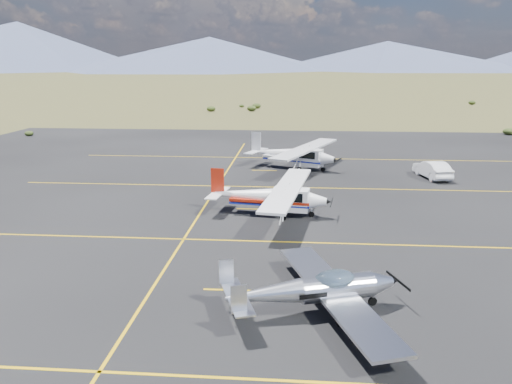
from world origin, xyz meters
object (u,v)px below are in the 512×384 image
(aircraft_plain, at_px, (293,154))
(sedan, at_px, (432,169))
(aircraft_cessna, at_px, (270,195))
(aircraft_low_wing, at_px, (317,290))

(aircraft_plain, distance_m, sedan, 10.88)
(aircraft_cessna, relative_size, aircraft_plain, 0.95)
(aircraft_low_wing, height_order, aircraft_cessna, aircraft_cessna)
(aircraft_plain, bearing_deg, sedan, 8.91)
(aircraft_low_wing, relative_size, sedan, 2.12)
(sedan, bearing_deg, aircraft_low_wing, 54.57)
(sedan, bearing_deg, aircraft_cessna, 29.47)
(aircraft_low_wing, relative_size, aircraft_plain, 0.79)
(sedan, bearing_deg, aircraft_plain, -25.46)
(aircraft_cessna, xyz_separation_m, aircraft_plain, (1.23, 12.91, 0.10))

